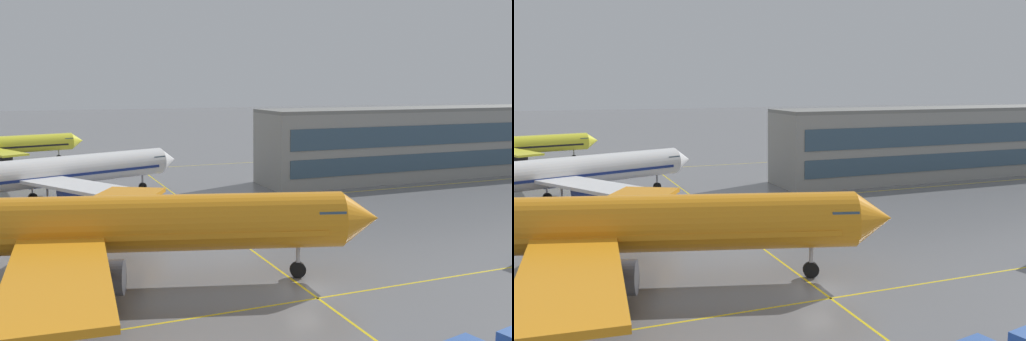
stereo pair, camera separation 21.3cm
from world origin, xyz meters
TOP-DOWN VIEW (x-y plane):
  - ground_plane at (0.00, 0.00)m, footprint 600.00×600.00m
  - airliner_front_gate at (-13.63, 6.60)m, footprint 40.94×34.94m
  - airliner_second_row at (-15.50, 38.49)m, footprint 35.00×29.95m
  - taxiway_markings at (0.00, 30.52)m, footprint 140.21×107.32m
  - terminal_building at (45.21, 37.99)m, footprint 63.75×10.21m

SIDE VIEW (x-z plane):
  - ground_plane at x=0.00m, z-range 0.00..0.00m
  - taxiway_markings at x=0.00m, z-range 0.00..0.01m
  - airliner_second_row at x=-15.50m, z-range -1.77..9.41m
  - airliner_front_gate at x=-13.63m, z-range -2.05..10.91m
  - terminal_building at x=45.21m, z-range 0.00..10.93m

